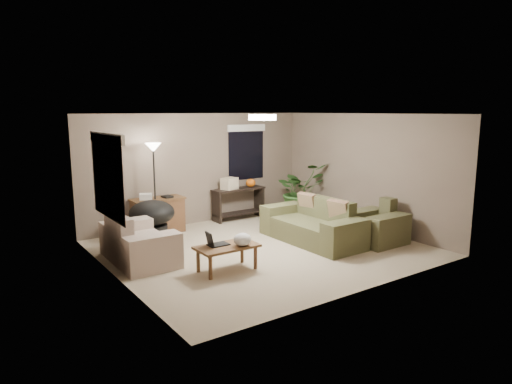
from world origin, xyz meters
TOP-DOWN VIEW (x-y plane):
  - room_shell at (0.00, 0.00)m, footprint 5.50×5.50m
  - main_sofa at (1.10, -0.19)m, footprint 0.95×2.20m
  - throw_pillows at (1.36, -0.19)m, footprint 0.28×1.36m
  - loveseat at (-2.19, 0.61)m, footprint 0.90×1.60m
  - armchair at (2.07, -0.94)m, footprint 0.95×1.00m
  - coffee_table at (-1.17, -0.66)m, footprint 1.00×0.55m
  - laptop at (-1.34, -0.56)m, footprint 0.37×0.24m
  - plastic_bag at (-0.97, -0.81)m, footprint 0.32×0.30m
  - desk at (-1.16, 2.16)m, footprint 1.10×0.50m
  - desk_papers at (-1.32, 2.15)m, footprint 0.71×0.31m
  - console_table at (0.91, 2.23)m, footprint 1.30×0.40m
  - pumpkin at (1.26, 2.23)m, footprint 0.24×0.24m
  - cardboard_box at (0.66, 2.23)m, footprint 0.42×0.36m
  - papasan_chair at (-1.45, 1.75)m, footprint 1.10×1.10m
  - floor_lamp at (-1.24, 2.08)m, footprint 0.32×0.32m
  - ceiling_fixture at (0.00, 0.00)m, footprint 0.50×0.50m
  - houseplant at (2.24, 1.54)m, footprint 1.20×1.33m
  - cat_scratching_post at (2.23, 0.13)m, footprint 0.32×0.32m
  - window_left at (-2.73, 0.30)m, footprint 0.05×1.56m
  - window_back at (1.30, 2.48)m, footprint 1.06×0.05m

SIDE VIEW (x-z plane):
  - cat_scratching_post at x=2.23m, z-range -0.04..0.46m
  - main_sofa at x=1.10m, z-range -0.13..0.72m
  - loveseat at x=-2.19m, z-range -0.13..0.72m
  - armchair at x=2.07m, z-range -0.13..0.72m
  - coffee_table at x=-1.17m, z-range 0.15..0.57m
  - desk at x=-1.16m, z-range 0.00..0.75m
  - console_table at x=0.91m, z-range 0.06..0.81m
  - papasan_chair at x=-1.45m, z-range 0.07..0.86m
  - laptop at x=-1.34m, z-range 0.36..0.60m
  - houseplant at x=2.24m, z-range 0.00..1.04m
  - plastic_bag at x=-0.97m, z-range 0.42..0.63m
  - throw_pillows at x=1.36m, z-range 0.42..0.88m
  - desk_papers at x=-1.32m, z-range 0.74..0.86m
  - pumpkin at x=1.26m, z-range 0.75..0.94m
  - cardboard_box at x=0.66m, z-range 0.75..1.02m
  - room_shell at x=0.00m, z-range -1.50..4.00m
  - floor_lamp at x=-1.24m, z-range 0.64..2.55m
  - window_left at x=-2.73m, z-range 1.12..2.45m
  - window_back at x=1.30m, z-range 1.12..2.45m
  - ceiling_fixture at x=0.00m, z-range 2.39..2.49m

